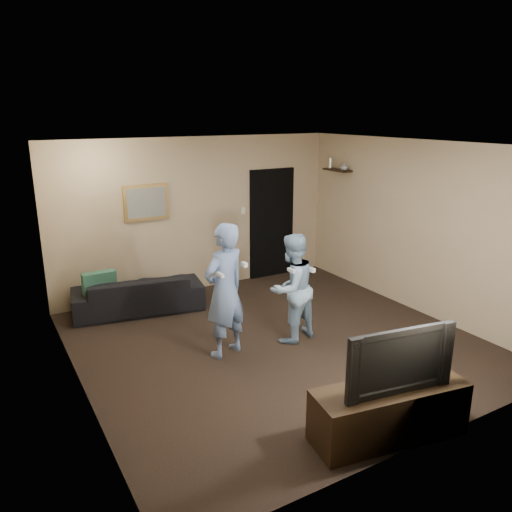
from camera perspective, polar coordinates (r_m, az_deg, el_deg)
ground at (r=6.83m, az=2.28°, el=-9.76°), size 5.00×5.00×0.00m
ceiling at (r=6.15m, az=2.56°, el=12.57°), size 5.00×5.00×0.04m
wall_back at (r=8.53m, az=-6.63°, el=4.68°), size 5.00×0.04×2.60m
wall_front at (r=4.57m, az=19.50°, el=-6.46°), size 5.00×0.04×2.60m
wall_left at (r=5.51m, az=-20.18°, el=-2.69°), size 0.04×5.00×2.60m
wall_right at (r=7.96m, az=17.84°, el=3.17°), size 0.04×5.00×2.60m
sofa at (r=7.93m, az=-13.31°, el=-4.17°), size 2.06×1.09×0.57m
throw_pillow at (r=7.74m, az=-17.41°, el=-3.47°), size 0.49×0.16×0.48m
painting_frame at (r=8.14m, az=-12.47°, el=6.01°), size 0.72×0.05×0.57m
painting_canvas at (r=8.12m, az=-12.41°, el=5.98°), size 0.62×0.01×0.47m
doorway at (r=9.22m, az=1.81°, el=3.75°), size 0.90×0.06×2.00m
light_switch at (r=8.87m, az=-1.51°, el=5.23°), size 0.08×0.02×0.12m
wall_shelf at (r=9.06m, az=9.27°, el=9.67°), size 0.20×0.60×0.03m
shelf_vase at (r=8.91m, az=10.04°, el=10.07°), size 0.14×0.14×0.14m
shelf_figurine at (r=9.21m, az=8.49°, el=10.47°), size 0.06×0.06×0.18m
tv_console at (r=5.10m, az=14.95°, el=-16.89°), size 1.56×0.72×0.54m
television at (r=4.81m, az=15.46°, el=-11.02°), size 1.11×0.32×0.63m
wii_player_left at (r=6.19m, az=-3.60°, el=-3.98°), size 0.72×0.58×1.72m
wii_player_right at (r=6.63m, az=4.10°, el=-3.68°), size 0.83×0.71×1.48m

